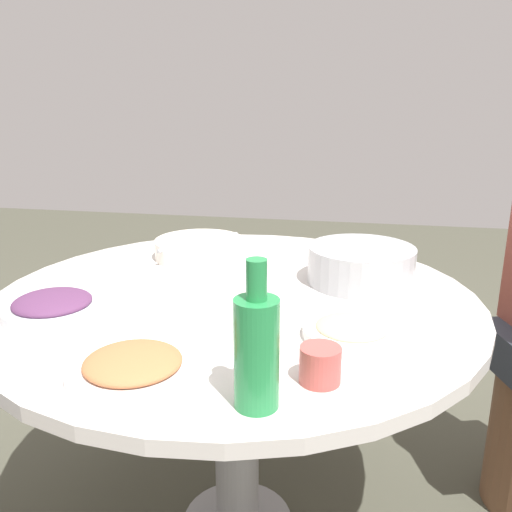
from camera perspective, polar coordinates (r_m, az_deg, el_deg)
round_dining_table at (r=1.43m, az=-2.16°, el=-8.12°), size 1.22×1.22×0.72m
rice_bowl at (r=1.49m, az=10.90°, el=-0.82°), size 0.28×0.28×0.11m
soup_bowl at (r=1.70m, az=-5.90°, el=0.75°), size 0.28×0.28×0.06m
dish_tofu_braise at (r=1.03m, az=-12.72°, el=-11.17°), size 0.24×0.24×0.04m
dish_noodles at (r=1.17m, az=9.97°, el=-7.64°), size 0.21×0.21×0.04m
dish_eggplant at (r=1.35m, az=-20.46°, el=-4.90°), size 0.23×0.23×0.05m
green_bottle at (r=0.88m, az=0.05°, el=-9.72°), size 0.07×0.07×0.25m
tea_cup_near at (r=1.74m, az=10.90°, el=0.89°), size 0.06×0.06×0.06m
tea_cup_far at (r=0.98m, az=6.71°, el=-11.21°), size 0.07×0.07×0.07m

